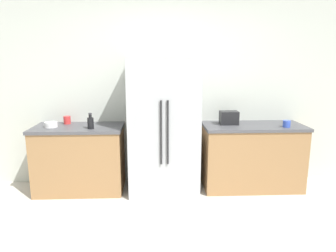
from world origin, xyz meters
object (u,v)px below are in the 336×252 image
object	(u,v)px
refrigerator	(164,127)
cup_b	(287,124)
toaster	(229,118)
bowl_a	(51,125)
bottle_a	(91,122)
cup_a	(67,120)

from	to	relation	value
refrigerator	cup_b	size ratio (longest dim) A/B	18.54
toaster	bowl_a	distance (m)	2.34
bottle_a	cup_b	distance (m)	2.51
toaster	bottle_a	world-z (taller)	bottle_a
refrigerator	bottle_a	distance (m)	0.93
refrigerator	bowl_a	bearing A→B (deg)	179.70
toaster	bottle_a	xyz separation A→B (m)	(-1.81, -0.20, -0.01)
bowl_a	cup_a	bearing A→B (deg)	53.32
cup_b	bowl_a	distance (m)	3.05
bottle_a	bowl_a	xyz separation A→B (m)	(-0.53, 0.12, -0.05)
refrigerator	cup_a	bearing A→B (deg)	170.81
toaster	cup_b	bearing A→B (deg)	-16.74
cup_b	bowl_a	xyz separation A→B (m)	(-3.05, 0.13, -0.01)
toaster	cup_b	distance (m)	0.74
cup_a	bowl_a	bearing A→B (deg)	-126.68
refrigerator	bowl_a	size ratio (longest dim) A/B	10.76
refrigerator	bottle_a	world-z (taller)	refrigerator
cup_b	refrigerator	bearing A→B (deg)	175.50
refrigerator	cup_b	distance (m)	1.59
cup_a	bowl_a	size ratio (longest dim) A/B	0.65
refrigerator	cup_a	size ratio (longest dim) A/B	16.68
cup_b	bottle_a	bearing A→B (deg)	179.75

